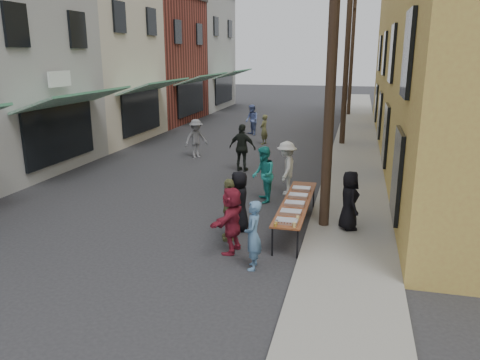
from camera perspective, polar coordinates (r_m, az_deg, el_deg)
The scene contains 27 objects.
ground at distance 11.18m, azimuth -13.97°, elevation -9.12°, with size 120.00×120.00×0.00m, color #28282B.
sidewalk at distance 24.33m, azimuth 13.94°, elevation 4.19°, with size 2.20×60.00×0.10m, color gray.
storefront_row at distance 28.20m, azimuth -18.52°, elevation 13.67°, with size 8.00×37.00×9.00m.
utility_pole_near at distance 11.94m, azimuth 11.18°, elevation 14.84°, with size 0.26×0.26×9.00m, color #2D2116.
utility_pole_mid at distance 23.93m, azimuth 12.91°, elevation 14.81°, with size 0.26×0.26×9.00m, color #2D2116.
utility_pole_far at distance 35.93m, azimuth 13.49°, elevation 14.80°, with size 0.26×0.26×9.00m, color #2D2116.
serving_table at distance 12.40m, azimuth 6.87°, elevation -2.79°, with size 0.70×4.00×0.75m.
catering_tray_sausage at distance 10.83m, azimuth 5.73°, elevation -5.03°, with size 0.50×0.33×0.08m, color maroon.
catering_tray_foil_b at distance 11.43m, azimuth 6.22°, elevation -3.93°, with size 0.50×0.33×0.08m, color #B2B2B7.
catering_tray_buns at distance 12.09m, azimuth 6.69°, elevation -2.87°, with size 0.50×0.33×0.08m, color tan.
catering_tray_foil_d at distance 12.75m, azimuth 7.11°, elevation -1.91°, with size 0.50×0.33×0.08m, color #B2B2B7.
catering_tray_buns_end at distance 13.42m, azimuth 7.49°, elevation -1.06°, with size 0.50×0.33×0.08m, color tan.
condiment_jar_a at distance 10.58m, azimuth 4.31°, elevation -5.48°, with size 0.07×0.07×0.08m, color #A57F26.
condiment_jar_b at distance 10.67m, azimuth 4.40°, elevation -5.30°, with size 0.07×0.07×0.08m, color #A57F26.
condiment_jar_c at distance 10.77m, azimuth 4.49°, elevation -5.12°, with size 0.07×0.07×0.08m, color #A57F26.
cup_stack at distance 10.56m, azimuth 6.61°, elevation -5.46°, with size 0.08×0.08×0.12m, color tan.
guest_front_a at distance 12.19m, azimuth -0.10°, elevation -2.58°, with size 0.78×0.51×1.59m, color black.
guest_front_b at distance 10.05m, azimuth 1.60°, elevation -6.75°, with size 0.56×0.37×1.53m, color #537AA0.
guest_front_c at distance 14.49m, azimuth 2.86°, elevation 0.65°, with size 0.86×0.67×1.76m, color teal.
guest_front_d at distance 15.37m, azimuth 5.68°, elevation 1.46°, with size 1.14×0.66×1.77m, color silver.
guest_front_e at distance 11.61m, azimuth -1.30°, elevation -3.57°, with size 0.92×0.38×1.57m, color olive.
guest_queue_back at distance 10.86m, azimuth -1.03°, elevation -4.89°, with size 1.46×0.47×1.58m, color maroon.
server at distance 12.32m, azimuth 13.17°, elevation -2.44°, with size 0.75×0.49×1.54m, color black.
passerby_left at distance 20.86m, azimuth -5.37°, elevation 5.05°, with size 1.11×0.64×1.71m, color slate.
passerby_mid at distance 18.33m, azimuth 0.29°, elevation 3.94°, with size 1.09×0.46×1.87m, color black.
passerby_right at distance 23.97m, azimuth 2.94°, elevation 6.17°, with size 0.55×0.36×1.51m, color brown.
passerby_far at distance 26.68m, azimuth 1.46°, elevation 7.33°, with size 0.83×0.65×1.72m, color #576BA9.
Camera 1 is at (5.00, -8.92, 4.53)m, focal length 35.00 mm.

